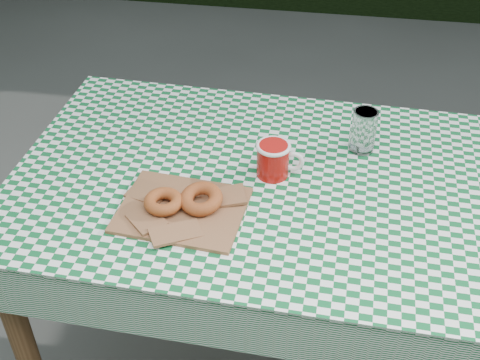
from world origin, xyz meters
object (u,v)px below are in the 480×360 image
Objects in this scene: paper_bag at (182,209)px; drinking_glass at (364,131)px; table at (254,282)px; coffee_mug at (273,160)px.

drinking_glass reaches higher than paper_bag.
table is 0.43m from coffee_mug.
table is 0.45m from paper_bag.
drinking_glass is at bearing 34.79° from table.
coffee_mug is (0.19, 0.18, 0.04)m from paper_bag.
paper_bag is 2.44× the size of drinking_glass.
table is 7.53× the size of coffee_mug.
paper_bag is at bearing -132.61° from table.
table is 0.54m from drinking_glass.
coffee_mug reaches higher than table.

